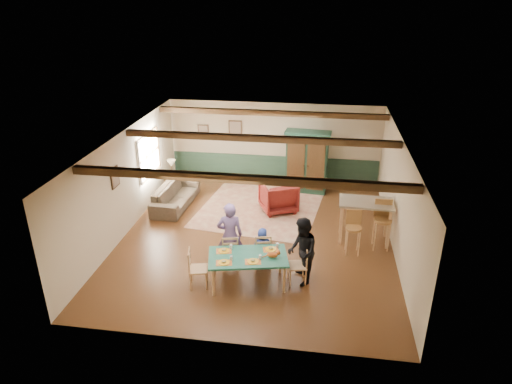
# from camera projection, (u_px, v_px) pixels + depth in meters

# --- Properties ---
(floor) EXTENTS (8.00, 8.00, 0.00)m
(floor) POSITION_uv_depth(u_px,v_px,m) (257.00, 237.00, 12.10)
(floor) COLOR #482714
(floor) RESTS_ON ground
(wall_back) EXTENTS (7.00, 0.02, 2.70)m
(wall_back) POSITION_uv_depth(u_px,v_px,m) (274.00, 143.00, 15.17)
(wall_back) COLOR beige
(wall_back) RESTS_ON floor
(wall_left) EXTENTS (0.02, 8.00, 2.70)m
(wall_left) POSITION_uv_depth(u_px,v_px,m) (126.00, 183.00, 12.02)
(wall_left) COLOR beige
(wall_left) RESTS_ON floor
(wall_right) EXTENTS (0.02, 8.00, 2.70)m
(wall_right) POSITION_uv_depth(u_px,v_px,m) (399.00, 199.00, 11.08)
(wall_right) COLOR beige
(wall_right) RESTS_ON floor
(ceiling) EXTENTS (7.00, 8.00, 0.02)m
(ceiling) POSITION_uv_depth(u_px,v_px,m) (257.00, 140.00, 11.00)
(ceiling) COLOR white
(ceiling) RESTS_ON wall_back
(wainscot_back) EXTENTS (6.95, 0.03, 0.90)m
(wainscot_back) POSITION_uv_depth(u_px,v_px,m) (274.00, 168.00, 15.51)
(wainscot_back) COLOR #203B2B
(wainscot_back) RESTS_ON floor
(ceiling_beam_front) EXTENTS (6.95, 0.16, 0.16)m
(ceiling_beam_front) POSITION_uv_depth(u_px,v_px,m) (240.00, 179.00, 8.96)
(ceiling_beam_front) COLOR black
(ceiling_beam_front) RESTS_ON ceiling
(ceiling_beam_mid) EXTENTS (6.95, 0.16, 0.16)m
(ceiling_beam_mid) POSITION_uv_depth(u_px,v_px,m) (259.00, 138.00, 11.40)
(ceiling_beam_mid) COLOR black
(ceiling_beam_mid) RESTS_ON ceiling
(ceiling_beam_back) EXTENTS (6.95, 0.16, 0.16)m
(ceiling_beam_back) POSITION_uv_depth(u_px,v_px,m) (271.00, 113.00, 13.75)
(ceiling_beam_back) COLOR black
(ceiling_beam_back) RESTS_ON ceiling
(window_left) EXTENTS (0.06, 1.60, 1.30)m
(window_left) POSITION_uv_depth(u_px,v_px,m) (149.00, 155.00, 13.47)
(window_left) COLOR white
(window_left) RESTS_ON wall_left
(picture_left_wall) EXTENTS (0.04, 0.42, 0.52)m
(picture_left_wall) POSITION_uv_depth(u_px,v_px,m) (115.00, 177.00, 11.31)
(picture_left_wall) COLOR gray
(picture_left_wall) RESTS_ON wall_left
(picture_back_a) EXTENTS (0.45, 0.04, 0.55)m
(picture_back_a) POSITION_uv_depth(u_px,v_px,m) (235.00, 129.00, 15.13)
(picture_back_a) COLOR gray
(picture_back_a) RESTS_ON wall_back
(picture_back_b) EXTENTS (0.38, 0.04, 0.48)m
(picture_back_b) POSITION_uv_depth(u_px,v_px,m) (203.00, 132.00, 15.34)
(picture_back_b) COLOR gray
(picture_back_b) RESTS_ON wall_back
(dining_table) EXTENTS (1.87, 1.29, 0.71)m
(dining_table) POSITION_uv_depth(u_px,v_px,m) (248.00, 270.00, 10.05)
(dining_table) COLOR #1E614E
(dining_table) RESTS_ON floor
(dining_chair_far_left) EXTENTS (0.48, 0.49, 0.90)m
(dining_chair_far_left) POSITION_uv_depth(u_px,v_px,m) (230.00, 251.00, 10.61)
(dining_chair_far_left) COLOR tan
(dining_chair_far_left) RESTS_ON floor
(dining_chair_far_right) EXTENTS (0.48, 0.49, 0.90)m
(dining_chair_far_right) POSITION_uv_depth(u_px,v_px,m) (263.00, 250.00, 10.66)
(dining_chair_far_right) COLOR tan
(dining_chair_far_right) RESTS_ON floor
(dining_chair_end_left) EXTENTS (0.49, 0.48, 0.90)m
(dining_chair_end_left) POSITION_uv_depth(u_px,v_px,m) (198.00, 268.00, 9.94)
(dining_chair_end_left) COLOR tan
(dining_chair_end_left) RESTS_ON floor
(dining_chair_end_right) EXTENTS (0.49, 0.48, 0.90)m
(dining_chair_end_right) POSITION_uv_depth(u_px,v_px,m) (297.00, 265.00, 10.08)
(dining_chair_end_right) COLOR tan
(dining_chair_end_right) RESTS_ON floor
(person_man) EXTENTS (0.67, 0.51, 1.63)m
(person_man) POSITION_uv_depth(u_px,v_px,m) (230.00, 235.00, 10.53)
(person_man) COLOR slate
(person_man) RESTS_ON floor
(person_woman) EXTENTS (0.74, 0.87, 1.56)m
(person_woman) POSITION_uv_depth(u_px,v_px,m) (302.00, 252.00, 9.95)
(person_woman) COLOR black
(person_woman) RESTS_ON floor
(person_child) EXTENTS (0.52, 0.39, 0.95)m
(person_child) POSITION_uv_depth(u_px,v_px,m) (262.00, 247.00, 10.71)
(person_child) COLOR navy
(person_child) RESTS_ON floor
(cat) EXTENTS (0.36, 0.20, 0.17)m
(cat) POSITION_uv_depth(u_px,v_px,m) (272.00, 254.00, 9.82)
(cat) COLOR orange
(cat) RESTS_ON dining_table
(place_setting_near_left) EXTENTS (0.43, 0.36, 0.11)m
(place_setting_near_left) POSITION_uv_depth(u_px,v_px,m) (224.00, 261.00, 9.64)
(place_setting_near_left) COLOR yellow
(place_setting_near_left) RESTS_ON dining_table
(place_setting_near_center) EXTENTS (0.43, 0.36, 0.11)m
(place_setting_near_center) POSITION_uv_depth(u_px,v_px,m) (253.00, 260.00, 9.67)
(place_setting_near_center) COLOR yellow
(place_setting_near_center) RESTS_ON dining_table
(place_setting_far_left) EXTENTS (0.43, 0.36, 0.11)m
(place_setting_far_left) POSITION_uv_depth(u_px,v_px,m) (224.00, 249.00, 10.07)
(place_setting_far_left) COLOR yellow
(place_setting_far_left) RESTS_ON dining_table
(place_setting_far_right) EXTENTS (0.43, 0.36, 0.11)m
(place_setting_far_right) POSITION_uv_depth(u_px,v_px,m) (271.00, 248.00, 10.13)
(place_setting_far_right) COLOR yellow
(place_setting_far_right) RESTS_ON dining_table
(area_rug) EXTENTS (3.90, 4.45, 0.01)m
(area_rug) POSITION_uv_depth(u_px,v_px,m) (262.00, 205.00, 13.91)
(area_rug) COLOR beige
(area_rug) RESTS_ON floor
(armoire) EXTENTS (1.47, 0.70, 2.01)m
(armoire) POSITION_uv_depth(u_px,v_px,m) (307.00, 162.00, 14.49)
(armoire) COLOR #122E21
(armoire) RESTS_ON floor
(armchair) EXTENTS (1.29, 1.31, 0.91)m
(armchair) POSITION_uv_depth(u_px,v_px,m) (278.00, 196.00, 13.40)
(armchair) COLOR #4E0F10
(armchair) RESTS_ON floor
(sofa) EXTENTS (0.96, 2.23, 0.64)m
(sofa) POSITION_uv_depth(u_px,v_px,m) (176.00, 196.00, 13.78)
(sofa) COLOR #3E3327
(sofa) RESTS_ON floor
(end_table) EXTENTS (0.48, 0.48, 0.55)m
(end_table) POSITION_uv_depth(u_px,v_px,m) (173.00, 183.00, 14.82)
(end_table) COLOR black
(end_table) RESTS_ON floor
(table_lamp) EXTENTS (0.29, 0.29, 0.51)m
(table_lamp) POSITION_uv_depth(u_px,v_px,m) (172.00, 167.00, 14.60)
(table_lamp) COLOR #C8B381
(table_lamp) RESTS_ON end_table
(counter_table) EXTENTS (1.37, 0.83, 1.12)m
(counter_table) POSITION_uv_depth(u_px,v_px,m) (364.00, 221.00, 11.73)
(counter_table) COLOR tan
(counter_table) RESTS_ON floor
(bar_stool_left) EXTENTS (0.41, 0.45, 1.11)m
(bar_stool_left) POSITION_uv_depth(u_px,v_px,m) (353.00, 233.00, 11.16)
(bar_stool_left) COLOR #A77641
(bar_stool_left) RESTS_ON floor
(bar_stool_right) EXTENTS (0.45, 0.50, 1.27)m
(bar_stool_right) POSITION_uv_depth(u_px,v_px,m) (382.00, 226.00, 11.35)
(bar_stool_right) COLOR #A77641
(bar_stool_right) RESTS_ON floor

